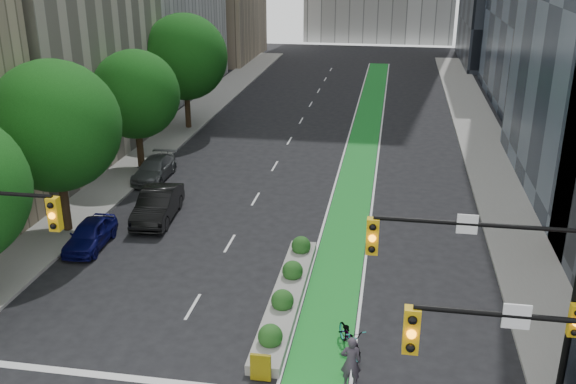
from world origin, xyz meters
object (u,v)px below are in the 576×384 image
(median_planter, at_px, (287,294))
(parked_car_left_far, at_px, (154,169))
(bicycle, at_px, (350,337))
(parked_car_left_near, at_px, (90,234))
(cyclist, at_px, (351,362))
(parked_car_left_mid, at_px, (158,205))

(median_planter, height_order, parked_car_left_far, parked_car_left_far)
(bicycle, bearing_deg, parked_car_left_near, 129.47)
(median_planter, height_order, cyclist, cyclist)
(parked_car_left_mid, bearing_deg, cyclist, -52.63)
(parked_car_left_near, height_order, parked_car_left_mid, parked_car_left_mid)
(parked_car_left_near, height_order, parked_car_left_far, parked_car_left_near)
(bicycle, height_order, parked_car_left_mid, parked_car_left_mid)
(cyclist, distance_m, parked_car_left_far, 22.76)
(bicycle, distance_m, parked_car_left_mid, 15.05)
(parked_car_left_mid, relative_size, parked_car_left_far, 1.11)
(cyclist, bearing_deg, parked_car_left_near, -39.33)
(median_planter, distance_m, parked_car_left_mid, 10.96)
(median_planter, xyz_separation_m, parked_car_left_near, (-10.24, 3.50, 0.30))
(median_planter, xyz_separation_m, parked_car_left_far, (-10.66, 13.26, 0.28))
(bicycle, relative_size, cyclist, 1.14)
(median_planter, relative_size, parked_car_left_mid, 2.05)
(parked_car_left_near, relative_size, parked_car_left_mid, 0.79)
(bicycle, bearing_deg, parked_car_left_far, 105.59)
(median_planter, bearing_deg, parked_car_left_far, 128.80)
(median_planter, distance_m, cyclist, 5.81)
(parked_car_left_far, bearing_deg, parked_car_left_near, -88.53)
(median_planter, distance_m, parked_car_left_far, 17.01)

